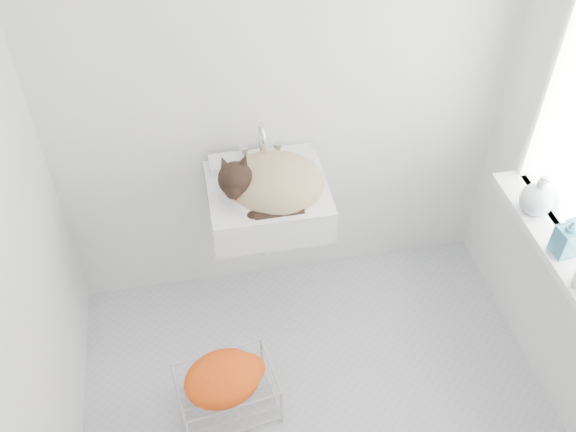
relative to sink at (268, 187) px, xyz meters
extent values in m
cube|color=#B9B9B9|center=(0.12, -0.74, -0.85)|extent=(2.20, 2.00, 0.02)
cube|color=white|center=(0.12, 0.26, 0.40)|extent=(2.20, 0.02, 2.50)
cube|color=white|center=(1.13, -0.54, -0.02)|extent=(0.16, 0.88, 0.04)
cube|color=white|center=(0.00, 0.00, 0.00)|extent=(0.55, 0.48, 0.22)
ellipsoid|color=tan|center=(0.03, -0.01, 0.03)|extent=(0.50, 0.46, 0.22)
sphere|color=black|center=(-0.14, -0.08, 0.13)|extent=(0.19, 0.19, 0.16)
torus|color=#C00207|center=(-0.12, -0.09, 0.09)|extent=(0.17, 0.16, 0.06)
cube|color=silver|center=(-0.30, -0.58, -0.70)|extent=(0.47, 0.36, 0.26)
ellipsoid|color=orange|center=(-0.31, -0.63, -0.56)|extent=(0.40, 0.33, 0.14)
imported|color=teal|center=(1.12, -0.63, 0.00)|extent=(0.10, 0.10, 0.20)
imported|color=silver|center=(1.12, -0.37, 0.00)|extent=(0.17, 0.17, 0.19)
camera|label=1|loc=(-0.32, -2.21, 1.92)|focal=40.17mm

